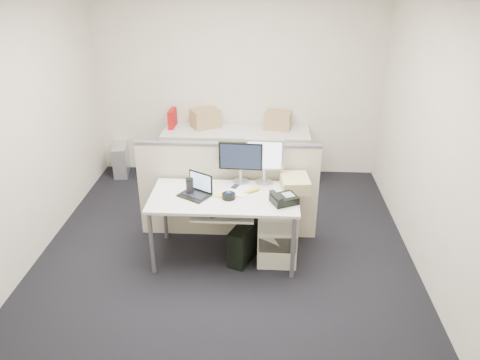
# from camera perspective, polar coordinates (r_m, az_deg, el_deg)

# --- Properties ---
(floor) EXTENTS (4.00, 4.50, 0.01)m
(floor) POSITION_cam_1_polar(r_m,az_deg,el_deg) (5.12, -1.82, -9.25)
(floor) COLOR black
(floor) RESTS_ON ground
(wall_back) EXTENTS (4.00, 0.02, 2.70)m
(wall_back) POSITION_cam_1_polar(r_m,az_deg,el_deg) (6.62, -0.32, 11.98)
(wall_back) COLOR beige
(wall_back) RESTS_ON ground
(wall_front) EXTENTS (4.00, 0.02, 2.70)m
(wall_front) POSITION_cam_1_polar(r_m,az_deg,el_deg) (2.52, -6.67, -13.32)
(wall_front) COLOR beige
(wall_front) RESTS_ON ground
(wall_left) EXTENTS (0.02, 4.50, 2.70)m
(wall_left) POSITION_cam_1_polar(r_m,az_deg,el_deg) (5.06, -25.33, 5.05)
(wall_left) COLOR beige
(wall_left) RESTS_ON ground
(wall_right) EXTENTS (0.02, 4.50, 2.70)m
(wall_right) POSITION_cam_1_polar(r_m,az_deg,el_deg) (4.74, 22.85, 4.22)
(wall_right) COLOR beige
(wall_right) RESTS_ON ground
(desk) EXTENTS (1.50, 0.75, 0.73)m
(desk) POSITION_cam_1_polar(r_m,az_deg,el_deg) (4.76, -1.93, -2.65)
(desk) COLOR beige
(desk) RESTS_ON floor
(keyboard_tray) EXTENTS (0.62, 0.32, 0.02)m
(keyboard_tray) POSITION_cam_1_polar(r_m,az_deg,el_deg) (4.63, -2.12, -4.19)
(keyboard_tray) COLOR beige
(keyboard_tray) RESTS_ON desk
(drawer_pedestal) EXTENTS (0.40, 0.55, 0.65)m
(drawer_pedestal) POSITION_cam_1_polar(r_m,az_deg,el_deg) (4.96, 4.55, -5.98)
(drawer_pedestal) COLOR beige
(drawer_pedestal) RESTS_ON floor
(cubicle_partition) EXTENTS (2.00, 0.06, 1.10)m
(cubicle_partition) POSITION_cam_1_polar(r_m,az_deg,el_deg) (5.21, -1.50, -1.43)
(cubicle_partition) COLOR #C1B899
(cubicle_partition) RESTS_ON floor
(back_counter) EXTENTS (2.00, 0.60, 0.72)m
(back_counter) POSITION_cam_1_polar(r_m,az_deg,el_deg) (6.63, -0.47, 2.98)
(back_counter) COLOR beige
(back_counter) RESTS_ON floor
(monitor_main) EXTENTS (0.47, 0.20, 0.46)m
(monitor_main) POSITION_cam_1_polar(r_m,az_deg,el_deg) (4.91, 0.08, 2.11)
(monitor_main) COLOR black
(monitor_main) RESTS_ON desk
(monitor_small) EXTENTS (0.41, 0.21, 0.49)m
(monitor_small) POSITION_cam_1_polar(r_m,az_deg,el_deg) (4.90, 3.00, 2.20)
(monitor_small) COLOR #B7B7BC
(monitor_small) RESTS_ON desk
(laptop) EXTENTS (0.37, 0.34, 0.22)m
(laptop) POSITION_cam_1_polar(r_m,az_deg,el_deg) (4.70, -5.63, -0.77)
(laptop) COLOR black
(laptop) RESTS_ON desk
(trackball) EXTENTS (0.15, 0.15, 0.05)m
(trackball) POSITION_cam_1_polar(r_m,az_deg,el_deg) (4.67, -1.39, -1.97)
(trackball) COLOR black
(trackball) RESTS_ON desk
(desk_phone) EXTENTS (0.30, 0.28, 0.08)m
(desk_phone) POSITION_cam_1_polar(r_m,az_deg,el_deg) (4.61, 5.39, -2.36)
(desk_phone) COLOR black
(desk_phone) RESTS_ON desk
(paper_stack) EXTENTS (0.28, 0.32, 0.01)m
(paper_stack) POSITION_cam_1_polar(r_m,az_deg,el_deg) (4.83, -0.05, -1.27)
(paper_stack) COLOR silver
(paper_stack) RESTS_ON desk
(sticky_pad) EXTENTS (0.10, 0.10, 0.01)m
(sticky_pad) POSITION_cam_1_polar(r_m,az_deg,el_deg) (4.73, -2.55, -1.86)
(sticky_pad) COLOR gold
(sticky_pad) RESTS_ON desk
(travel_mug) EXTENTS (0.10, 0.10, 0.16)m
(travel_mug) POSITION_cam_1_polar(r_m,az_deg,el_deg) (4.76, -6.14, -0.86)
(travel_mug) COLOR black
(travel_mug) RESTS_ON desk
(banana) EXTENTS (0.19, 0.15, 0.04)m
(banana) POSITION_cam_1_polar(r_m,az_deg,el_deg) (4.80, 1.49, -1.25)
(banana) COLOR yellow
(banana) RESTS_ON desk
(cellphone) EXTENTS (0.10, 0.13, 0.02)m
(cellphone) POSITION_cam_1_polar(r_m,az_deg,el_deg) (4.90, -0.58, -0.81)
(cellphone) COLOR black
(cellphone) RESTS_ON desk
(manila_folders) EXTENTS (0.31, 0.38, 0.13)m
(manila_folders) POSITION_cam_1_polar(r_m,az_deg,el_deg) (4.88, 6.71, -0.37)
(manila_folders) COLOR tan
(manila_folders) RESTS_ON desk
(keyboard) EXTENTS (0.44, 0.30, 0.02)m
(keyboard) POSITION_cam_1_polar(r_m,az_deg,el_deg) (4.65, -1.46, -3.72)
(keyboard) COLOR black
(keyboard) RESTS_ON keyboard_tray
(pc_tower_desk) EXTENTS (0.32, 0.46, 0.40)m
(pc_tower_desk) POSITION_cam_1_polar(r_m,az_deg,el_deg) (4.95, 0.43, -7.72)
(pc_tower_desk) COLOR black
(pc_tower_desk) RESTS_ON floor
(pc_tower_spare_dark) EXTENTS (0.34, 0.50, 0.43)m
(pc_tower_spare_dark) POSITION_cam_1_polar(r_m,az_deg,el_deg) (6.96, -10.42, 2.37)
(pc_tower_spare_dark) COLOR black
(pc_tower_spare_dark) RESTS_ON floor
(pc_tower_spare_silver) EXTENTS (0.26, 0.50, 0.44)m
(pc_tower_spare_silver) POSITION_cam_1_polar(r_m,az_deg,el_deg) (7.08, -14.28, 2.46)
(pc_tower_spare_silver) COLOR #B7B7BC
(pc_tower_spare_silver) RESTS_ON floor
(cardboard_box_left) EXTENTS (0.45, 0.42, 0.27)m
(cardboard_box_left) POSITION_cam_1_polar(r_m,az_deg,el_deg) (6.61, -4.26, 7.43)
(cardboard_box_left) COLOR tan
(cardboard_box_left) RESTS_ON back_counter
(cardboard_box_right) EXTENTS (0.40, 0.34, 0.26)m
(cardboard_box_right) POSITION_cam_1_polar(r_m,az_deg,el_deg) (6.56, 4.65, 7.20)
(cardboard_box_right) COLOR tan
(cardboard_box_right) RESTS_ON back_counter
(red_binder) EXTENTS (0.08, 0.30, 0.27)m
(red_binder) POSITION_cam_1_polar(r_m,az_deg,el_deg) (6.67, -8.24, 7.39)
(red_binder) COLOR #A70C0C
(red_binder) RESTS_ON back_counter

